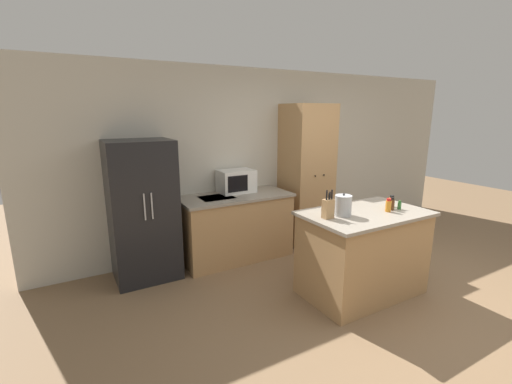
{
  "coord_description": "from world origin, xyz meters",
  "views": [
    {
      "loc": [
        -2.99,
        -2.09,
        1.99
      ],
      "look_at": [
        -1.0,
        1.4,
        1.05
      ],
      "focal_mm": 24.0,
      "sensor_mm": 36.0,
      "label": 1
    }
  ],
  "objects_px": {
    "spice_bottle_green_herb": "(391,202)",
    "pantry_cabinet": "(306,175)",
    "spice_bottle_short_red": "(388,205)",
    "spice_bottle_pale_salt": "(392,204)",
    "kettle": "(343,205)",
    "microwave": "(236,181)",
    "knife_block": "(328,208)",
    "spice_bottle_tall_dark": "(399,205)",
    "spice_bottle_amber_oil": "(392,204)",
    "refrigerator": "(143,211)"
  },
  "relations": [
    {
      "from": "spice_bottle_tall_dark",
      "to": "spice_bottle_amber_oil",
      "type": "relative_size",
      "value": 1.19
    },
    {
      "from": "knife_block",
      "to": "spice_bottle_pale_salt",
      "type": "bearing_deg",
      "value": -8.61
    },
    {
      "from": "spice_bottle_amber_oil",
      "to": "spice_bottle_green_herb",
      "type": "distance_m",
      "value": 0.08
    },
    {
      "from": "refrigerator",
      "to": "pantry_cabinet",
      "type": "xyz_separation_m",
      "value": [
        2.45,
        0.01,
        0.21
      ]
    },
    {
      "from": "knife_block",
      "to": "spice_bottle_green_herb",
      "type": "distance_m",
      "value": 0.86
    },
    {
      "from": "refrigerator",
      "to": "spice_bottle_amber_oil",
      "type": "relative_size",
      "value": 20.89
    },
    {
      "from": "knife_block",
      "to": "spice_bottle_tall_dark",
      "type": "height_order",
      "value": "knife_block"
    },
    {
      "from": "spice_bottle_pale_salt",
      "to": "refrigerator",
      "type": "bearing_deg",
      "value": 143.96
    },
    {
      "from": "spice_bottle_green_herb",
      "to": "spice_bottle_pale_salt",
      "type": "xyz_separation_m",
      "value": [
        -0.05,
        -0.05,
        -0.0
      ]
    },
    {
      "from": "knife_block",
      "to": "spice_bottle_short_red",
      "type": "height_order",
      "value": "knife_block"
    },
    {
      "from": "spice_bottle_amber_oil",
      "to": "kettle",
      "type": "distance_m",
      "value": 0.72
    },
    {
      "from": "knife_block",
      "to": "kettle",
      "type": "xyz_separation_m",
      "value": [
        0.2,
        -0.0,
        0.0
      ]
    },
    {
      "from": "refrigerator",
      "to": "spice_bottle_tall_dark",
      "type": "xyz_separation_m",
      "value": [
        2.41,
        -1.7,
        0.15
      ]
    },
    {
      "from": "spice_bottle_short_red",
      "to": "microwave",
      "type": "bearing_deg",
      "value": 116.84
    },
    {
      "from": "microwave",
      "to": "spice_bottle_pale_salt",
      "type": "distance_m",
      "value": 2.07
    },
    {
      "from": "pantry_cabinet",
      "to": "spice_bottle_amber_oil",
      "type": "relative_size",
      "value": 26.19
    },
    {
      "from": "spice_bottle_amber_oil",
      "to": "knife_block",
      "type": "bearing_deg",
      "value": 177.79
    },
    {
      "from": "pantry_cabinet",
      "to": "spice_bottle_green_herb",
      "type": "distance_m",
      "value": 1.65
    },
    {
      "from": "spice_bottle_green_herb",
      "to": "pantry_cabinet",
      "type": "bearing_deg",
      "value": 86.93
    },
    {
      "from": "knife_block",
      "to": "spice_bottle_amber_oil",
      "type": "xyz_separation_m",
      "value": [
        0.92,
        -0.04,
        -0.07
      ]
    },
    {
      "from": "spice_bottle_amber_oil",
      "to": "spice_bottle_pale_salt",
      "type": "bearing_deg",
      "value": -142.23
    },
    {
      "from": "spice_bottle_tall_dark",
      "to": "kettle",
      "type": "xyz_separation_m",
      "value": [
        -0.71,
        0.13,
        0.06
      ]
    },
    {
      "from": "pantry_cabinet",
      "to": "spice_bottle_amber_oil",
      "type": "height_order",
      "value": "pantry_cabinet"
    },
    {
      "from": "microwave",
      "to": "knife_block",
      "type": "height_order",
      "value": "knife_block"
    },
    {
      "from": "microwave",
      "to": "spice_bottle_amber_oil",
      "type": "xyz_separation_m",
      "value": [
        1.12,
        -1.72,
        -0.07
      ]
    },
    {
      "from": "refrigerator",
      "to": "microwave",
      "type": "height_order",
      "value": "refrigerator"
    },
    {
      "from": "pantry_cabinet",
      "to": "spice_bottle_pale_salt",
      "type": "relative_size",
      "value": 14.5
    },
    {
      "from": "spice_bottle_green_herb",
      "to": "spice_bottle_pale_salt",
      "type": "height_order",
      "value": "spice_bottle_green_herb"
    },
    {
      "from": "spice_bottle_pale_salt",
      "to": "kettle",
      "type": "relative_size",
      "value": 0.61
    },
    {
      "from": "spice_bottle_short_red",
      "to": "spice_bottle_amber_oil",
      "type": "height_order",
      "value": "spice_bottle_short_red"
    },
    {
      "from": "refrigerator",
      "to": "spice_bottle_pale_salt",
      "type": "height_order",
      "value": "refrigerator"
    },
    {
      "from": "spice_bottle_short_red",
      "to": "spice_bottle_pale_salt",
      "type": "bearing_deg",
      "value": 13.43
    },
    {
      "from": "spice_bottle_green_herb",
      "to": "spice_bottle_tall_dark",
      "type": "bearing_deg",
      "value": -49.69
    },
    {
      "from": "spice_bottle_pale_salt",
      "to": "spice_bottle_amber_oil",
      "type": "bearing_deg",
      "value": 37.77
    },
    {
      "from": "microwave",
      "to": "knife_block",
      "type": "relative_size",
      "value": 1.67
    },
    {
      "from": "pantry_cabinet",
      "to": "spice_bottle_short_red",
      "type": "xyz_separation_m",
      "value": [
        -0.22,
        -1.71,
        -0.04
      ]
    },
    {
      "from": "spice_bottle_amber_oil",
      "to": "kettle",
      "type": "height_order",
      "value": "kettle"
    },
    {
      "from": "spice_bottle_tall_dark",
      "to": "spice_bottle_pale_salt",
      "type": "distance_m",
      "value": 0.11
    },
    {
      "from": "spice_bottle_amber_oil",
      "to": "spice_bottle_green_herb",
      "type": "xyz_separation_m",
      "value": [
        -0.06,
        -0.04,
        0.03
      ]
    },
    {
      "from": "knife_block",
      "to": "spice_bottle_green_herb",
      "type": "xyz_separation_m",
      "value": [
        0.85,
        -0.07,
        -0.04
      ]
    },
    {
      "from": "pantry_cabinet",
      "to": "spice_bottle_green_herb",
      "type": "relative_size",
      "value": 14.05
    },
    {
      "from": "refrigerator",
      "to": "spice_bottle_green_herb",
      "type": "height_order",
      "value": "refrigerator"
    },
    {
      "from": "microwave",
      "to": "spice_bottle_pale_salt",
      "type": "height_order",
      "value": "microwave"
    },
    {
      "from": "pantry_cabinet",
      "to": "kettle",
      "type": "relative_size",
      "value": 8.87
    },
    {
      "from": "pantry_cabinet",
      "to": "microwave",
      "type": "distance_m",
      "value": 1.15
    },
    {
      "from": "spice_bottle_tall_dark",
      "to": "spice_bottle_green_herb",
      "type": "bearing_deg",
      "value": 130.31
    },
    {
      "from": "spice_bottle_pale_salt",
      "to": "kettle",
      "type": "xyz_separation_m",
      "value": [
        -0.61,
        0.12,
        0.04
      ]
    },
    {
      "from": "spice_bottle_short_red",
      "to": "kettle",
      "type": "xyz_separation_m",
      "value": [
        -0.53,
        0.14,
        0.04
      ]
    },
    {
      "from": "spice_bottle_pale_salt",
      "to": "microwave",
      "type": "bearing_deg",
      "value": 119.11
    },
    {
      "from": "refrigerator",
      "to": "knife_block",
      "type": "xyz_separation_m",
      "value": [
        1.5,
        -1.56,
        0.21
      ]
    }
  ]
}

